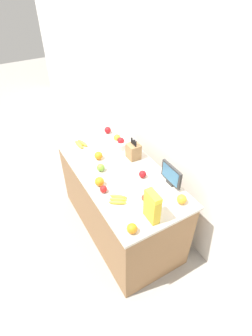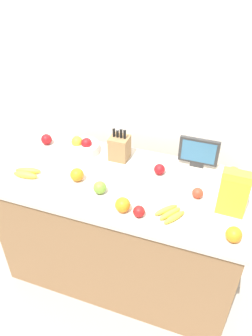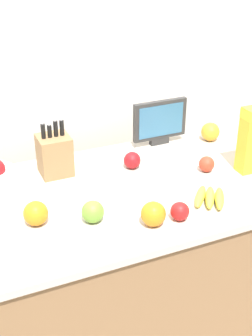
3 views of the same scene
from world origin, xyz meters
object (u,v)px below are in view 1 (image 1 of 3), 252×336
object	(u,v)px
cereal_box	(152,205)
apple_rear	(145,198)
orange_back_center	(99,156)
banana_bunch_right	(81,144)
fruit_bowl	(119,142)
banana_bunch_left	(118,199)
small_monitor	(171,175)
apple_by_knife_block	(108,130)
orange_mid_left	(182,199)
apple_middle	(103,189)
apple_rightmost	(101,168)
orange_front_left	(99,182)
apple_leftmost	(143,174)
knife_block	(133,151)
orange_front_center	(132,229)

from	to	relation	value
cereal_box	apple_rear	bearing A→B (deg)	163.61
orange_back_center	banana_bunch_right	bearing A→B (deg)	-168.62
fruit_bowl	banana_bunch_left	xyz separation A→B (m)	(0.75, -0.42, -0.03)
small_monitor	apple_rear	world-z (taller)	small_monitor
fruit_bowl	apple_by_knife_block	xyz separation A→B (m)	(-0.30, 0.01, -0.00)
banana_bunch_left	orange_mid_left	xyz separation A→B (m)	(0.30, 0.47, 0.03)
fruit_bowl	apple_rear	bearing A→B (deg)	-14.22
cereal_box	orange_mid_left	size ratio (longest dim) A/B	3.18
small_monitor	apple_middle	bearing A→B (deg)	-110.61
apple_middle	cereal_box	bearing A→B (deg)	23.14
apple_rightmost	orange_front_left	distance (m)	0.21
banana_bunch_right	apple_leftmost	xyz separation A→B (m)	(0.81, 0.31, 0.01)
banana_bunch_left	apple_rightmost	size ratio (longest dim) A/B	2.33
small_monitor	fruit_bowl	distance (m)	0.81
apple_rightmost	apple_middle	xyz separation A→B (m)	(0.28, -0.11, -0.01)
fruit_bowl	orange_back_center	distance (m)	0.33
knife_block	orange_front_center	size ratio (longest dim) A/B	3.18
banana_bunch_left	apple_rightmost	distance (m)	0.45
apple_rightmost	orange_mid_left	distance (m)	0.85
apple_by_knife_block	apple_rear	world-z (taller)	apple_by_knife_block
apple_leftmost	apple_by_knife_block	size ratio (longest dim) A/B	0.91
small_monitor	apple_middle	world-z (taller)	small_monitor
knife_block	apple_rear	bearing A→B (deg)	-22.30
banana_bunch_right	apple_leftmost	size ratio (longest dim) A/B	2.50
apple_by_knife_block	orange_front_left	world-z (taller)	orange_front_left
cereal_box	orange_back_center	xyz separation A→B (m)	(-0.94, -0.03, -0.11)
banana_bunch_left	apple_leftmost	xyz separation A→B (m)	(-0.16, 0.36, 0.02)
apple_middle	orange_back_center	size ratio (longest dim) A/B	0.78
apple_rear	orange_back_center	size ratio (longest dim) A/B	0.76
small_monitor	apple_by_knife_block	xyz separation A→B (m)	(-1.10, -0.09, -0.07)
apple_leftmost	orange_front_center	xyz separation A→B (m)	(0.50, -0.42, 0.01)
orange_mid_left	apple_leftmost	bearing A→B (deg)	-166.81
knife_block	apple_middle	xyz separation A→B (m)	(0.31, -0.50, -0.05)
apple_rear	apple_by_knife_block	bearing A→B (deg)	168.78
orange_front_center	orange_mid_left	size ratio (longest dim) A/B	0.96
knife_block	orange_back_center	xyz separation A→B (m)	(-0.16, -0.33, -0.04)
small_monitor	apple_by_knife_block	world-z (taller)	small_monitor
orange_back_center	orange_front_left	xyz separation A→B (m)	(0.37, -0.17, 0.00)
banana_bunch_left	apple_leftmost	size ratio (longest dim) A/B	2.56
fruit_bowl	apple_rightmost	distance (m)	0.48
banana_bunch_left	apple_rear	xyz separation A→B (m)	(0.12, 0.20, 0.02)
apple_rear	apple_middle	distance (m)	0.38
cereal_box	banana_bunch_left	xyz separation A→B (m)	(-0.31, -0.14, -0.14)
fruit_bowl	apple_rear	distance (m)	0.89
cereal_box	orange_front_left	world-z (taller)	cereal_box
small_monitor	orange_front_left	xyz separation A→B (m)	(-0.32, -0.58, -0.07)
fruit_bowl	apple_middle	distance (m)	0.76
apple_by_knife_block	cereal_box	bearing A→B (deg)	-12.21
apple_by_knife_block	apple_middle	xyz separation A→B (m)	(0.88, -0.49, -0.01)
apple_by_knife_block	orange_front_center	size ratio (longest dim) A/B	0.94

